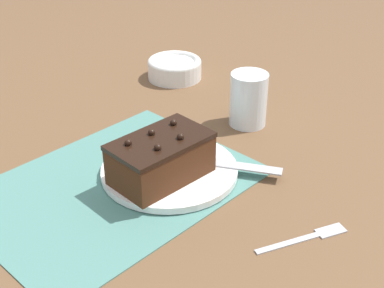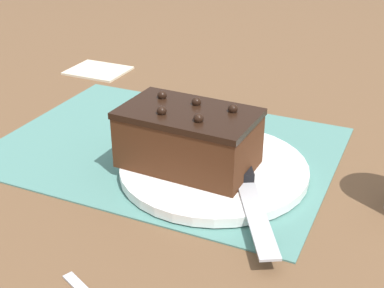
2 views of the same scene
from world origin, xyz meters
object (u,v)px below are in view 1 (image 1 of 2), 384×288
object	(u,v)px
serving_knife	(204,159)
cake_plate	(169,170)
chocolate_cake	(161,158)
drinking_glass	(248,99)
dessert_fork	(309,237)
small_bowl	(175,68)

from	to	relation	value
serving_knife	cake_plate	bearing A→B (deg)	-59.07
chocolate_cake	drinking_glass	world-z (taller)	drinking_glass
cake_plate	dessert_fork	world-z (taller)	cake_plate
dessert_fork	small_bowl	bearing A→B (deg)	177.71
serving_knife	drinking_glass	size ratio (longest dim) A/B	1.74
serving_knife	drinking_glass	xyz separation A→B (m)	(0.19, 0.05, 0.03)
chocolate_cake	drinking_glass	xyz separation A→B (m)	(0.27, 0.03, 0.00)
cake_plate	small_bowl	bearing A→B (deg)	44.16
chocolate_cake	dessert_fork	bearing A→B (deg)	-77.90
small_bowl	dessert_fork	bearing A→B (deg)	-116.31
cake_plate	drinking_glass	distance (m)	0.25
cake_plate	small_bowl	distance (m)	0.43
drinking_glass	small_bowl	bearing A→B (deg)	77.27
cake_plate	small_bowl	xyz separation A→B (m)	(0.31, 0.30, 0.02)
small_bowl	dessert_fork	world-z (taller)	small_bowl
drinking_glass	dessert_fork	distance (m)	0.37
chocolate_cake	serving_knife	xyz separation A→B (m)	(0.08, -0.02, -0.03)
chocolate_cake	serving_knife	world-z (taller)	chocolate_cake
drinking_glass	dessert_fork	bearing A→B (deg)	-126.81
cake_plate	chocolate_cake	distance (m)	0.05
chocolate_cake	small_bowl	world-z (taller)	chocolate_cake
chocolate_cake	dessert_fork	xyz separation A→B (m)	(0.06, -0.26, -0.05)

